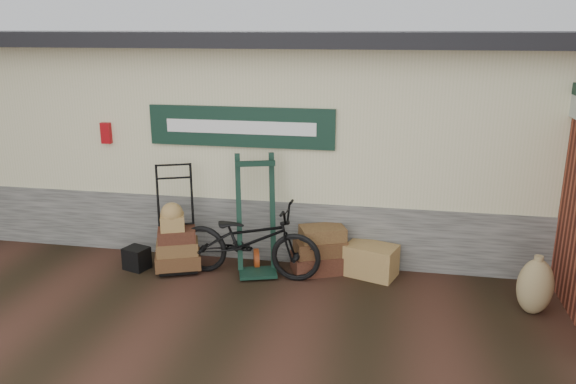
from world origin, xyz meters
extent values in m
plane|color=black|center=(0.00, 0.00, 0.00)|extent=(80.00, 80.00, 0.00)
cube|color=#4C4C47|center=(0.00, 2.75, 0.45)|extent=(14.00, 3.54, 0.90)
cube|color=beige|center=(0.00, 2.75, 1.95)|extent=(14.00, 3.50, 2.10)
cube|color=black|center=(0.00, 2.60, 3.10)|extent=(14.40, 4.10, 0.20)
cube|color=black|center=(-0.30, 0.97, 1.95)|extent=(2.60, 0.06, 0.55)
cube|color=white|center=(-0.30, 0.94, 1.95)|extent=(2.10, 0.01, 0.18)
cube|color=#A00B11|center=(-2.30, 0.97, 1.80)|extent=(0.14, 0.10, 0.30)
cube|color=olive|center=(1.55, 0.76, 0.22)|extent=(0.77, 0.62, 0.43)
cube|color=black|center=(-1.68, 0.36, 0.16)|extent=(0.38, 0.35, 0.31)
imported|color=black|center=(-0.07, 0.43, 0.57)|extent=(0.76, 2.00, 1.15)
ellipsoid|color=#93774F|center=(3.48, 0.04, 0.34)|extent=(0.51, 0.47, 0.68)
camera|label=1|loc=(1.75, -6.38, 3.24)|focal=35.00mm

